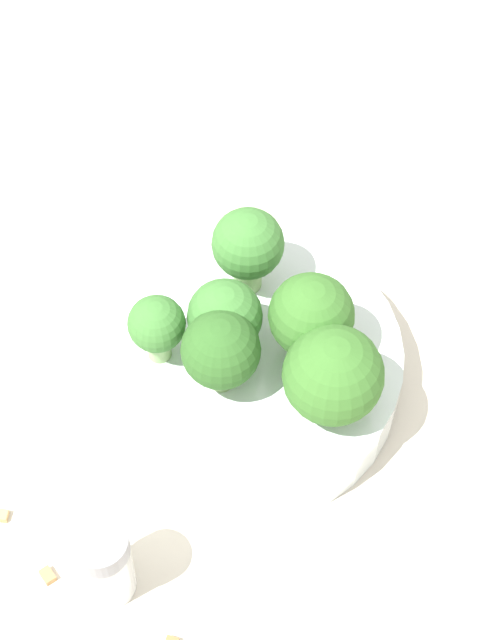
# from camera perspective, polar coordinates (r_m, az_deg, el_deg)

# --- Properties ---
(ground_plane) EXTENTS (3.00, 3.00, 0.00)m
(ground_plane) POSITION_cam_1_polar(r_m,az_deg,el_deg) (0.64, -0.00, -3.27)
(ground_plane) COLOR beige
(bowl) EXTENTS (0.19, 0.19, 0.03)m
(bowl) POSITION_cam_1_polar(r_m,az_deg,el_deg) (0.63, -0.00, -2.46)
(bowl) COLOR silver
(bowl) RESTS_ON ground_plane
(broccoli_floret_0) EXTENTS (0.04, 0.04, 0.06)m
(broccoli_floret_0) POSITION_cam_1_polar(r_m,az_deg,el_deg) (0.61, 0.42, 3.96)
(broccoli_floret_0) COLOR #84AD66
(broccoli_floret_0) RESTS_ON bowl
(broccoli_floret_1) EXTENTS (0.05, 0.05, 0.06)m
(broccoli_floret_1) POSITION_cam_1_polar(r_m,az_deg,el_deg) (0.59, 3.82, 0.18)
(broccoli_floret_1) COLOR #8EB770
(broccoli_floret_1) RESTS_ON bowl
(broccoli_floret_2) EXTENTS (0.05, 0.05, 0.06)m
(broccoli_floret_2) POSITION_cam_1_polar(r_m,az_deg,el_deg) (0.57, 4.99, -2.99)
(broccoli_floret_2) COLOR #8EB770
(broccoli_floret_2) RESTS_ON bowl
(broccoli_floret_3) EXTENTS (0.03, 0.03, 0.05)m
(broccoli_floret_3) POSITION_cam_1_polar(r_m,az_deg,el_deg) (0.59, -4.46, -0.32)
(broccoli_floret_3) COLOR #8EB770
(broccoli_floret_3) RESTS_ON bowl
(broccoli_floret_4) EXTENTS (0.04, 0.04, 0.06)m
(broccoli_floret_4) POSITION_cam_1_polar(r_m,az_deg,el_deg) (0.57, -1.03, -1.66)
(broccoli_floret_4) COLOR #7A9E5B
(broccoli_floret_4) RESTS_ON bowl
(broccoli_floret_5) EXTENTS (0.04, 0.04, 0.05)m
(broccoli_floret_5) POSITION_cam_1_polar(r_m,az_deg,el_deg) (0.59, -0.82, 0.10)
(broccoli_floret_5) COLOR #7A9E5B
(broccoli_floret_5) RESTS_ON bowl
(pepper_shaker) EXTENTS (0.03, 0.03, 0.06)m
(pepper_shaker) POSITION_cam_1_polar(r_m,az_deg,el_deg) (0.56, -7.26, -12.71)
(pepper_shaker) COLOR silver
(pepper_shaker) RESTS_ON ground_plane
(almond_crumb_0) EXTENTS (0.01, 0.01, 0.01)m
(almond_crumb_0) POSITION_cam_1_polar(r_m,az_deg,el_deg) (0.59, -10.25, -13.19)
(almond_crumb_0) COLOR #AD7F4C
(almond_crumb_0) RESTS_ON ground_plane
(almond_crumb_2) EXTENTS (0.01, 0.01, 0.01)m
(almond_crumb_2) POSITION_cam_1_polar(r_m,az_deg,el_deg) (0.60, -7.32, -10.90)
(almond_crumb_2) COLOR tan
(almond_crumb_2) RESTS_ON ground_plane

